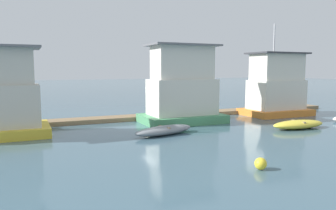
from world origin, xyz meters
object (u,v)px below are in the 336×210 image
Objects in this scene: dinghy_grey at (164,130)px; houseboat_green at (182,89)px; buoy_yellow at (261,164)px; houseboat_orange at (276,87)px; dinghy_yellow at (298,124)px.

houseboat_green is at bearing 50.66° from dinghy_grey.
houseboat_green is at bearing 78.69° from buoy_yellow.
houseboat_orange is (8.75, 0.31, -0.07)m from houseboat_green.
houseboat_orange is at bearing 18.18° from dinghy_grey.
buoy_yellow is (0.67, -7.52, -0.03)m from dinghy_grey.
houseboat_orange is 1.80× the size of dinghy_grey.
buoy_yellow is at bearing -143.39° from dinghy_yellow.
houseboat_orange is at bearing 60.58° from dinghy_yellow.
dinghy_yellow reaches higher than buoy_yellow.
dinghy_yellow is at bearing -11.18° from dinghy_grey.
houseboat_green reaches higher than dinghy_grey.
dinghy_grey is at bearing -129.34° from houseboat_green.
buoy_yellow is at bearing -84.91° from dinghy_grey.
houseboat_green is 1.38× the size of dinghy_grey.
houseboat_green reaches higher than buoy_yellow.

